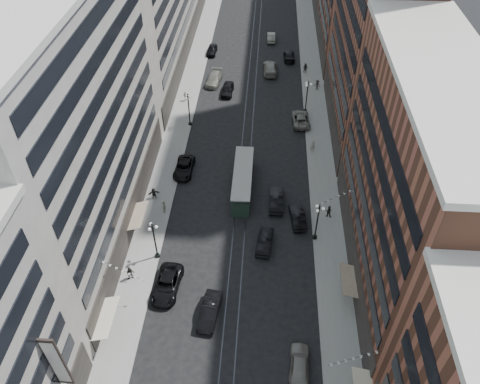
% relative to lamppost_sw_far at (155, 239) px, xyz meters
% --- Properties ---
extents(ground, '(220.00, 220.00, 0.00)m').
position_rel_lamppost_sw_far_xyz_m(ground, '(9.20, 32.00, -3.10)').
color(ground, black).
rests_on(ground, ground).
extents(sidewalk_west, '(4.00, 180.00, 0.15)m').
position_rel_lamppost_sw_far_xyz_m(sidewalk_west, '(-1.80, 42.00, -3.02)').
color(sidewalk_west, gray).
rests_on(sidewalk_west, ground).
extents(sidewalk_east, '(4.00, 180.00, 0.15)m').
position_rel_lamppost_sw_far_xyz_m(sidewalk_east, '(20.20, 42.00, -3.02)').
color(sidewalk_east, gray).
rests_on(sidewalk_east, ground).
extents(rail_west, '(0.12, 180.00, 0.02)m').
position_rel_lamppost_sw_far_xyz_m(rail_west, '(8.50, 42.00, -3.09)').
color(rail_west, '#2D2D33').
rests_on(rail_west, ground).
extents(rail_east, '(0.12, 180.00, 0.02)m').
position_rel_lamppost_sw_far_xyz_m(rail_east, '(9.90, 42.00, -3.09)').
color(rail_east, '#2D2D33').
rests_on(rail_east, ground).
extents(building_west_mid, '(8.00, 36.00, 28.00)m').
position_rel_lamppost_sw_far_xyz_m(building_west_mid, '(-7.80, 5.00, 10.90)').
color(building_west_mid, '#AAA697').
rests_on(building_west_mid, ground).
extents(building_east_mid, '(8.00, 30.00, 24.00)m').
position_rel_lamppost_sw_far_xyz_m(building_east_mid, '(26.20, -0.00, 8.90)').
color(building_east_mid, brown).
rests_on(building_east_mid, ground).
extents(lamppost_sw_far, '(1.03, 1.14, 5.52)m').
position_rel_lamppost_sw_far_xyz_m(lamppost_sw_far, '(0.00, 0.00, 0.00)').
color(lamppost_sw_far, black).
rests_on(lamppost_sw_far, sidewalk_west).
extents(lamppost_sw_mid, '(1.03, 1.14, 5.52)m').
position_rel_lamppost_sw_far_xyz_m(lamppost_sw_mid, '(0.00, 27.00, 0.00)').
color(lamppost_sw_mid, black).
rests_on(lamppost_sw_mid, sidewalk_west).
extents(lamppost_se_far, '(1.03, 1.14, 5.52)m').
position_rel_lamppost_sw_far_xyz_m(lamppost_se_far, '(18.40, 4.00, 0.00)').
color(lamppost_se_far, black).
rests_on(lamppost_se_far, sidewalk_east).
extents(lamppost_se_mid, '(1.03, 1.14, 5.52)m').
position_rel_lamppost_sw_far_xyz_m(lamppost_se_mid, '(18.40, 32.00, 0.00)').
color(lamppost_se_mid, black).
rests_on(lamppost_se_mid, sidewalk_east).
extents(streetcar, '(2.44, 11.03, 3.05)m').
position_rel_lamppost_sw_far_xyz_m(streetcar, '(9.20, 12.36, -1.69)').
color(streetcar, '#203227').
rests_on(streetcar, ground).
extents(car_2, '(3.11, 5.95, 1.60)m').
position_rel_lamppost_sw_far_xyz_m(car_2, '(1.93, -4.37, -2.30)').
color(car_2, black).
rests_on(car_2, ground).
extents(car_4, '(2.13, 4.71, 1.57)m').
position_rel_lamppost_sw_far_xyz_m(car_4, '(16.00, -12.60, -2.31)').
color(car_4, slate).
rests_on(car_4, ground).
extents(car_5, '(2.33, 5.17, 1.65)m').
position_rel_lamppost_sw_far_xyz_m(car_5, '(6.94, -7.42, -2.27)').
color(car_5, black).
rests_on(car_5, ground).
extents(pedestrian_2, '(1.00, 0.75, 1.82)m').
position_rel_lamppost_sw_far_xyz_m(pedestrian_2, '(-2.26, -3.34, -2.03)').
color(pedestrian_2, black).
rests_on(pedestrian_2, sidewalk_west).
extents(car_7, '(2.64, 5.43, 1.49)m').
position_rel_lamppost_sw_far_xyz_m(car_7, '(0.80, 15.54, -2.35)').
color(car_7, black).
rests_on(car_7, ground).
extents(car_8, '(2.95, 5.92, 1.65)m').
position_rel_lamppost_sw_far_xyz_m(car_8, '(2.40, 40.59, -2.27)').
color(car_8, slate).
rests_on(car_8, ground).
extents(car_9, '(2.03, 4.57, 1.53)m').
position_rel_lamppost_sw_far_xyz_m(car_9, '(0.80, 52.07, -2.33)').
color(car_9, black).
rests_on(car_9, ground).
extents(car_10, '(2.23, 4.84, 1.54)m').
position_rel_lamppost_sw_far_xyz_m(car_10, '(16.39, 6.84, -2.33)').
color(car_10, black).
rests_on(car_10, ground).
extents(car_11, '(2.92, 5.77, 1.57)m').
position_rel_lamppost_sw_far_xyz_m(car_11, '(17.49, 28.76, -2.31)').
color(car_11, slate).
rests_on(car_11, ground).
extents(car_12, '(2.23, 5.15, 1.48)m').
position_rel_lamppost_sw_far_xyz_m(car_12, '(16.00, 50.56, -2.36)').
color(car_12, black).
rests_on(car_12, ground).
extents(car_13, '(2.19, 4.86, 1.62)m').
position_rel_lamppost_sw_far_xyz_m(car_13, '(5.13, 37.08, -2.29)').
color(car_13, black).
rests_on(car_13, ground).
extents(car_14, '(1.71, 4.65, 1.52)m').
position_rel_lamppost_sw_far_xyz_m(car_14, '(12.45, 58.66, -2.34)').
color(car_14, gray).
rests_on(car_14, ground).
extents(pedestrian_5, '(1.53, 0.93, 1.59)m').
position_rel_lamppost_sw_far_xyz_m(pedestrian_5, '(-2.32, 9.85, -2.15)').
color(pedestrian_5, black).
rests_on(pedestrian_5, sidewalk_west).
extents(pedestrian_6, '(1.01, 0.70, 1.58)m').
position_rel_lamppost_sw_far_xyz_m(pedestrian_6, '(-1.75, 34.13, -2.16)').
color(pedestrian_6, gray).
rests_on(pedestrian_6, sidewalk_west).
extents(pedestrian_7, '(0.88, 0.56, 1.70)m').
position_rel_lamppost_sw_far_xyz_m(pedestrian_7, '(20.26, 7.84, -2.10)').
color(pedestrian_7, black).
rests_on(pedestrian_7, sidewalk_east).
extents(pedestrian_8, '(0.73, 0.52, 1.85)m').
position_rel_lamppost_sw_far_xyz_m(pedestrian_8, '(18.98, 21.33, -2.02)').
color(pedestrian_8, '#9F9583').
rests_on(pedestrian_8, sidewalk_east).
extents(pedestrian_9, '(1.23, 0.76, 1.77)m').
position_rel_lamppost_sw_far_xyz_m(pedestrian_9, '(20.70, 39.19, -2.06)').
color(pedestrian_9, black).
rests_on(pedestrian_9, sidewalk_east).
extents(car_extra_0, '(2.79, 6.24, 1.78)m').
position_rel_lamppost_sw_far_xyz_m(car_extra_0, '(12.42, 45.15, -2.21)').
color(car_extra_0, gray).
rests_on(car_extra_0, ground).
extents(car_extra_1, '(1.80, 5.12, 1.69)m').
position_rel_lamppost_sw_far_xyz_m(car_extra_1, '(13.70, 9.76, -2.25)').
color(car_extra_1, black).
rests_on(car_extra_1, ground).
extents(car_extra_2, '(2.16, 4.87, 1.55)m').
position_rel_lamppost_sw_far_xyz_m(car_extra_2, '(12.37, 2.54, -2.32)').
color(car_extra_2, black).
rests_on(car_extra_2, ground).
extents(pedestrian_extra_1, '(0.58, 1.09, 1.80)m').
position_rel_lamppost_sw_far_xyz_m(pedestrian_extra_1, '(-0.51, 7.38, -2.05)').
color(pedestrian_extra_1, '#B4AF95').
rests_on(pedestrian_extra_1, sidewalk_west).
extents(pedestrian_extra_2, '(1.00, 0.88, 1.81)m').
position_rel_lamppost_sw_far_xyz_m(pedestrian_extra_2, '(18.89, 45.12, -2.04)').
color(pedestrian_extra_2, black).
rests_on(pedestrian_extra_2, sidewalk_east).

